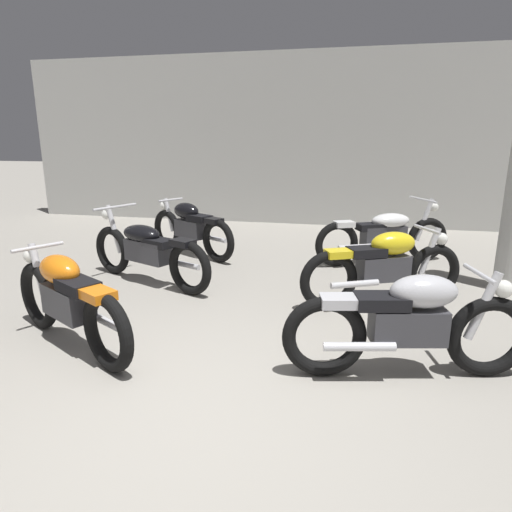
% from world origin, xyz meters
% --- Properties ---
extents(ground_plane, '(60.00, 60.00, 0.00)m').
position_xyz_m(ground_plane, '(0.00, 0.00, 0.00)').
color(ground_plane, gray).
extents(back_wall, '(12.91, 0.24, 3.60)m').
position_xyz_m(back_wall, '(0.00, 7.40, 1.80)').
color(back_wall, '#B2B2AD').
rests_on(back_wall, ground).
extents(motorcycle_left_row_0, '(1.77, 1.06, 0.88)m').
position_xyz_m(motorcycle_left_row_0, '(-1.40, 0.83, 0.46)').
color(motorcycle_left_row_0, black).
rests_on(motorcycle_left_row_0, ground).
extents(motorcycle_left_row_1, '(2.03, 1.05, 0.97)m').
position_xyz_m(motorcycle_left_row_1, '(-1.53, 2.69, 0.45)').
color(motorcycle_left_row_1, black).
rests_on(motorcycle_left_row_1, ground).
extents(motorcycle_left_row_2, '(1.75, 1.10, 0.88)m').
position_xyz_m(motorcycle_left_row_2, '(-1.50, 4.20, 0.46)').
color(motorcycle_left_row_2, black).
rests_on(motorcycle_left_row_2, ground).
extents(motorcycle_right_row_0, '(1.95, 0.65, 0.88)m').
position_xyz_m(motorcycle_right_row_0, '(1.53, 0.93, 0.46)').
color(motorcycle_right_row_0, black).
rests_on(motorcycle_right_row_0, ground).
extents(motorcycle_right_row_1, '(1.83, 0.94, 0.88)m').
position_xyz_m(motorcycle_right_row_1, '(1.43, 2.54, 0.46)').
color(motorcycle_right_row_1, black).
rests_on(motorcycle_right_row_1, ground).
extents(motorcycle_right_row_2, '(2.00, 1.10, 0.97)m').
position_xyz_m(motorcycle_right_row_2, '(1.53, 4.35, 0.45)').
color(motorcycle_right_row_2, black).
rests_on(motorcycle_right_row_2, ground).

